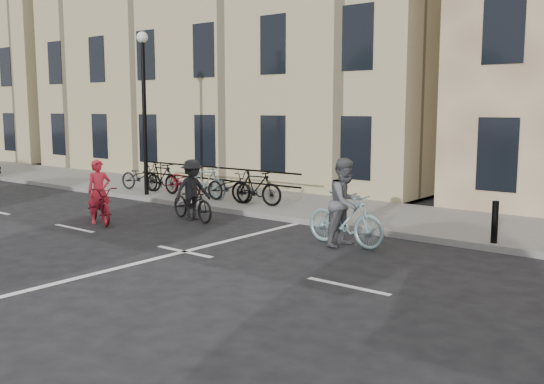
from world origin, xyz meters
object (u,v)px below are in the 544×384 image
Objects in this scene: lamp_post at (144,93)px; cyclist_dark at (192,197)px; cyclist_pink at (99,201)px; cyclist_grey at (345,211)px.

cyclist_dark is at bearing -23.57° from lamp_post.
lamp_post is at bearing 54.73° from cyclist_pink.
cyclist_dark is at bearing 93.42° from cyclist_grey.
lamp_post is at bearing 82.62° from cyclist_grey.
cyclist_grey is at bearing -11.60° from lamp_post.
lamp_post reaches higher than cyclist_grey.
cyclist_grey is 1.05× the size of cyclist_dark.
cyclist_pink is (2.38, -3.54, -2.91)m from lamp_post.
lamp_post is 2.60× the size of cyclist_grey.
cyclist_grey reaches higher than cyclist_dark.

